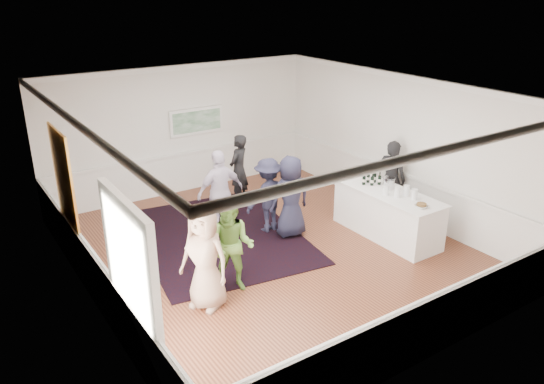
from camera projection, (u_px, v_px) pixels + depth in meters
floor at (270, 250)px, 10.66m from camera, size 8.00×8.00×0.00m
ceiling at (270, 91)px, 9.48m from camera, size 7.00×8.00×0.02m
wall_left at (84, 217)px, 8.26m from camera, size 0.02×8.00×3.20m
wall_right at (400, 146)px, 11.87m from camera, size 0.02×8.00×3.20m
wall_back at (181, 130)px, 13.16m from camera, size 7.00×0.02×3.20m
wall_front at (438, 261)px, 6.98m from camera, size 7.00×0.02×3.20m
wainscoting at (270, 228)px, 10.47m from camera, size 7.00×8.00×1.00m
mirror at (64, 181)px, 9.22m from camera, size 0.05×1.25×1.85m
doorway at (131, 279)px, 6.89m from camera, size 0.10×1.78×2.56m
landscape_painting at (197, 121)px, 13.26m from camera, size 1.44×0.06×0.66m
area_rug at (219, 236)px, 11.22m from camera, size 3.77×4.62×0.02m
serving_table at (387, 214)px, 11.11m from camera, size 0.93×2.45×0.99m
bartender at (391, 179)px, 11.91m from camera, size 0.67×0.78×1.79m
guest_tan at (205, 258)px, 8.51m from camera, size 0.93×1.04×1.78m
guest_green at (232, 246)px, 9.03m from camera, size 1.01×1.02×1.66m
guest_lilac at (220, 192)px, 11.16m from camera, size 1.07×0.45×1.81m
guest_dark_a at (268, 195)px, 11.22m from camera, size 1.09×0.67×1.63m
guest_dark_b at (239, 170)px, 12.64m from camera, size 0.74×0.67×1.71m
guest_navy at (291, 197)px, 10.99m from camera, size 0.91×0.65×1.75m
wine_bottles at (372, 177)px, 11.29m from camera, size 0.37×0.30×0.31m
juice_pitchers at (401, 191)px, 10.62m from camera, size 0.42×0.62×0.24m
ice_bucket at (389, 184)px, 11.04m from camera, size 0.26×0.26×0.25m
nut_bowl at (421, 205)px, 10.15m from camera, size 0.26×0.26×0.08m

